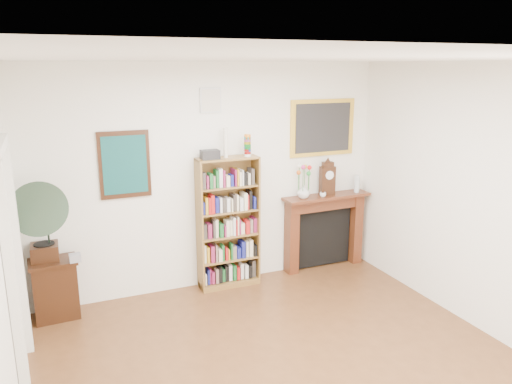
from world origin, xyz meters
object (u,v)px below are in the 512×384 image
mantel_clock (327,179)px  teacup (323,195)px  flower_vase (304,192)px  fireplace (324,225)px  side_cabinet (55,289)px  bookshelf (228,216)px  bottle_right (358,184)px  cd_stack (75,258)px  gramophone (41,217)px  bottle_left (357,184)px

mantel_clock → teacup: bearing=-141.4°
teacup → mantel_clock: bearing=33.6°
teacup → flower_vase: bearing=168.6°
fireplace → side_cabinet: bearing=-179.6°
bookshelf → bottle_right: bearing=1.4°
cd_stack → flower_vase: size_ratio=0.69×
bookshelf → gramophone: size_ratio=2.05×
flower_vase → bottle_right: (0.88, 0.05, 0.01)m
bookshelf → cd_stack: bearing=-174.7°
teacup → gramophone: bearing=-178.5°
fireplace → bottle_left: bearing=-10.5°
teacup → fireplace: bearing=49.5°
bookshelf → bottle_left: bookshelf is taller
gramophone → bottle_left: size_ratio=3.91×
cd_stack → bottle_right: bearing=3.3°
bookshelf → flower_vase: (1.06, -0.00, 0.20)m
flower_vase → mantel_clock: bearing=2.1°
gramophone → bottle_left: (4.02, 0.14, -0.04)m
bookshelf → bottle_right: 1.95m
fireplace → cd_stack: bearing=-177.3°
flower_vase → bottle_left: size_ratio=0.72×
flower_vase → bottle_left: bearing=-0.4°
cd_stack → flower_vase: 2.93m
bookshelf → fireplace: (1.43, 0.06, -0.32)m
side_cabinet → fireplace: size_ratio=0.55×
side_cabinet → fireplace: 3.51m
gramophone → teacup: 3.46m
fireplace → bottle_right: 0.74m
flower_vase → gramophone: bearing=-177.4°
fireplace → gramophone: gramophone is taller
fireplace → flower_vase: 0.64m
gramophone → fireplace: bearing=4.7°
bottle_left → bookshelf: bearing=179.7°
gramophone → cd_stack: size_ratio=7.82×
fireplace → teacup: (-0.10, -0.12, 0.47)m
bookshelf → gramophone: bookshelf is taller
fireplace → bottle_right: bearing=-3.3°
teacup → bottle_right: bearing=9.6°
side_cabinet → mantel_clock: mantel_clock is taller
cd_stack → bottle_left: bearing=2.5°
flower_vase → teacup: bearing=-11.4°
gramophone → mantel_clock: size_ratio=2.05×
side_cabinet → flower_vase: bearing=-1.7°
side_cabinet → mantel_clock: 3.62m
teacup → bookshelf: bearing=177.6°
gramophone → flower_vase: (3.19, 0.15, -0.08)m
side_cabinet → bottle_right: 4.09m
bookshelf → teacup: bookshelf is taller
cd_stack → fireplace: bearing=4.1°
cd_stack → teacup: 3.18m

